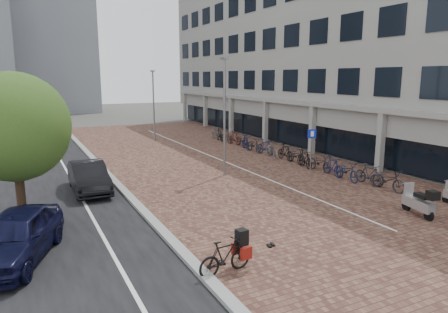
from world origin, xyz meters
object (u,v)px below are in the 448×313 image
(car_navy, at_px, (15,236))
(parking_sign, at_px, (311,143))
(scooter_back, at_px, (419,201))
(car_dark, at_px, (89,177))
(hero_bike, at_px, (225,256))

(car_navy, distance_m, parking_sign, 16.02)
(scooter_back, bearing_deg, car_dark, 151.98)
(car_dark, height_order, hero_bike, car_dark)
(car_dark, bearing_deg, hero_bike, -78.70)
(car_navy, distance_m, hero_bike, 6.15)
(car_dark, bearing_deg, parking_sign, -5.82)
(hero_bike, bearing_deg, car_dark, 4.58)
(car_dark, height_order, parking_sign, parking_sign)
(hero_bike, height_order, scooter_back, scooter_back)
(car_navy, height_order, car_dark, car_navy)
(car_navy, xyz_separation_m, car_dark, (3.08, 6.70, -0.05))
(hero_bike, bearing_deg, parking_sign, -54.74)
(parking_sign, bearing_deg, hero_bike, -122.07)
(car_dark, xyz_separation_m, scooter_back, (10.80, -9.27, -0.10))
(car_dark, height_order, scooter_back, car_dark)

